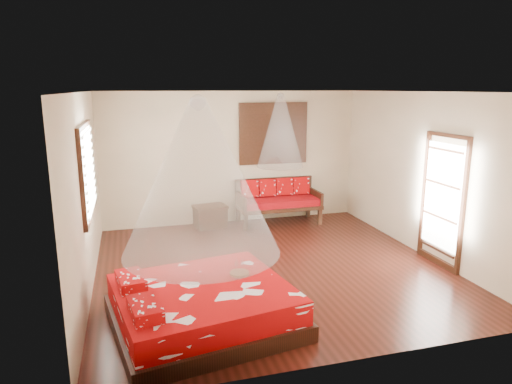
# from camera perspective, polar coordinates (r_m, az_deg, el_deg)

# --- Properties ---
(room) EXTENTS (5.54, 5.54, 2.84)m
(room) POSITION_cam_1_polar(r_m,az_deg,el_deg) (7.15, 1.92, 1.12)
(room) COLOR black
(room) RESTS_ON ground
(bed) EXTENTS (2.40, 2.24, 0.64)m
(bed) POSITION_cam_1_polar(r_m,az_deg,el_deg) (5.78, -6.75, -14.00)
(bed) COLOR black
(bed) RESTS_ON floor
(daybed) EXTENTS (1.75, 0.78, 0.94)m
(daybed) POSITION_cam_1_polar(r_m,az_deg,el_deg) (9.83, 2.72, -0.89)
(daybed) COLOR black
(daybed) RESTS_ON floor
(storage_chest) EXTENTS (0.73, 0.58, 0.46)m
(storage_chest) POSITION_cam_1_polar(r_m,az_deg,el_deg) (9.62, -5.75, -3.01)
(storage_chest) COLOR black
(storage_chest) RESTS_ON floor
(shutter_panel) EXTENTS (1.52, 0.06, 1.32)m
(shutter_panel) POSITION_cam_1_polar(r_m,az_deg,el_deg) (9.91, 2.19, 7.33)
(shutter_panel) COLOR black
(shutter_panel) RESTS_ON wall_back
(window_left) EXTENTS (0.10, 1.74, 1.34)m
(window_left) POSITION_cam_1_polar(r_m,az_deg,el_deg) (7.00, -20.28, 2.56)
(window_left) COLOR black
(window_left) RESTS_ON wall_left
(glazed_door) EXTENTS (0.08, 1.02, 2.16)m
(glazed_door) POSITION_cam_1_polar(r_m,az_deg,el_deg) (7.97, 22.26, -1.07)
(glazed_door) COLOR black
(glazed_door) RESTS_ON floor
(wine_tray) EXTENTS (0.25, 0.25, 0.20)m
(wine_tray) POSITION_cam_1_polar(r_m,az_deg,el_deg) (5.98, -2.08, -9.76)
(wine_tray) COLOR brown
(wine_tray) RESTS_ON bed
(mosquito_net_main) EXTENTS (1.85, 1.85, 1.80)m
(mosquito_net_main) POSITION_cam_1_polar(r_m,az_deg,el_deg) (5.26, -7.01, 1.76)
(mosquito_net_main) COLOR white
(mosquito_net_main) RESTS_ON ceiling
(mosquito_net_daybed) EXTENTS (0.97, 0.97, 1.50)m
(mosquito_net_daybed) POSITION_cam_1_polar(r_m,az_deg,el_deg) (9.46, 3.07, 7.66)
(mosquito_net_daybed) COLOR white
(mosquito_net_daybed) RESTS_ON ceiling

